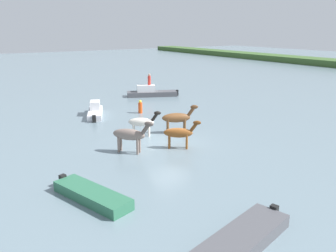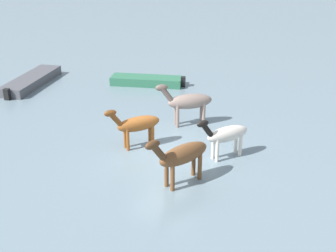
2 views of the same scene
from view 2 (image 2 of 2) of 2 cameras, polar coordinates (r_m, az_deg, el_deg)
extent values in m
plane|color=slate|center=(15.94, -0.14, -3.86)|extent=(184.66, 184.66, 0.00)
ellipsoid|color=brown|center=(13.62, 2.19, -3.90)|extent=(1.38, 2.04, 0.67)
cylinder|color=brown|center=(13.45, 0.64, -6.95)|extent=(0.15, 0.15, 1.10)
cylinder|color=brown|center=(13.67, -0.20, -6.40)|extent=(0.15, 0.15, 1.10)
cylinder|color=brown|center=(14.12, 4.43, -5.39)|extent=(0.15, 0.15, 1.10)
cylinder|color=brown|center=(14.33, 3.57, -4.89)|extent=(0.15, 0.15, 1.10)
cylinder|color=#50311A|center=(12.84, -1.39, -3.56)|extent=(0.47, 0.65, 0.73)
ellipsoid|color=#50311A|center=(12.59, -2.17, -2.63)|extent=(0.44, 0.59, 0.29)
ellipsoid|color=brown|center=(16.13, -4.09, 0.32)|extent=(1.49, 1.73, 0.60)
cylinder|color=brown|center=(16.04, -5.60, -1.81)|extent=(0.13, 0.13, 0.98)
cylinder|color=brown|center=(16.29, -5.97, -1.41)|extent=(0.13, 0.13, 0.98)
cylinder|color=brown|center=(16.41, -2.13, -1.09)|extent=(0.13, 0.13, 0.98)
cylinder|color=brown|center=(16.64, -2.54, -0.71)|extent=(0.13, 0.13, 0.98)
cylinder|color=brown|center=(15.68, -7.31, 0.99)|extent=(0.49, 0.56, 0.65)
ellipsoid|color=brown|center=(15.52, -8.02, 1.77)|extent=(0.46, 0.51, 0.26)
ellipsoid|color=gray|center=(18.04, 3.07, 3.44)|extent=(1.90, 1.75, 0.67)
cylinder|color=gray|center=(17.94, 1.35, 1.45)|extent=(0.15, 0.15, 1.10)
cylinder|color=gray|center=(18.23, 1.08, 1.84)|extent=(0.15, 0.15, 1.10)
cylinder|color=gray|center=(18.27, 4.98, 1.80)|extent=(0.15, 0.15, 1.10)
cylinder|color=gray|center=(18.56, 4.66, 2.17)|extent=(0.15, 0.15, 1.10)
cylinder|color=#63544C|center=(17.62, -0.21, 4.47)|extent=(0.62, 0.57, 0.74)
ellipsoid|color=#63544C|center=(17.48, -0.89, 5.35)|extent=(0.57, 0.53, 0.29)
ellipsoid|color=silver|center=(15.44, 8.27, -1.10)|extent=(1.45, 1.72, 0.59)
cylinder|color=silver|center=(15.27, 6.85, -3.33)|extent=(0.13, 0.13, 0.97)
cylinder|color=silver|center=(15.48, 6.27, -2.90)|extent=(0.13, 0.13, 0.97)
cylinder|color=silver|center=(15.83, 10.02, -2.49)|extent=(0.13, 0.13, 0.97)
cylinder|color=silver|center=(16.03, 9.41, -2.09)|extent=(0.13, 0.13, 0.97)
cylinder|color=black|center=(14.79, 5.41, -0.48)|extent=(0.48, 0.55, 0.64)
ellipsoid|color=black|center=(14.59, 4.83, 0.32)|extent=(0.45, 0.51, 0.26)
cube|color=#2D6B4C|center=(23.58, -3.01, 6.11)|extent=(4.16, 2.31, 0.62)
cube|color=black|center=(23.24, 2.11, 6.04)|extent=(0.31, 0.34, 0.67)
cube|color=#4C4C51|center=(24.81, -18.35, 5.84)|extent=(2.47, 4.95, 0.64)
cube|color=black|center=(22.81, -21.40, 4.00)|extent=(0.33, 0.30, 0.69)
camera|label=1|loc=(33.89, -20.23, 22.28)|focal=36.79mm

